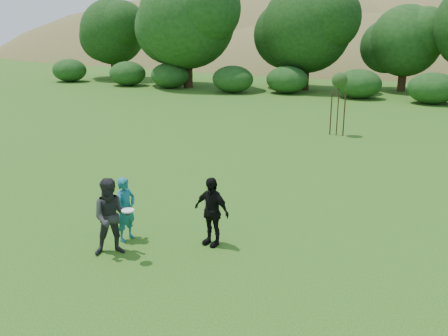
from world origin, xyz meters
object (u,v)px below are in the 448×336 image
object	(u,v)px
player_teal	(126,209)
player_grey	(112,217)
sapling	(340,82)
player_black	(211,211)

from	to	relation	value
player_teal	player_grey	bearing A→B (deg)	-158.84
player_grey	sapling	size ratio (longest dim) A/B	0.61
player_black	player_teal	bearing A→B (deg)	-150.23
player_teal	player_black	size ratio (longest dim) A/B	0.94
player_teal	player_grey	distance (m)	0.78
sapling	player_teal	bearing A→B (deg)	-100.52
player_teal	player_black	xyz separation A→B (m)	(1.96, 0.52, 0.05)
player_grey	sapling	xyz separation A→B (m)	(2.37, 14.27, 1.55)
player_teal	player_grey	world-z (taller)	player_grey
player_teal	player_black	bearing A→B (deg)	-64.32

